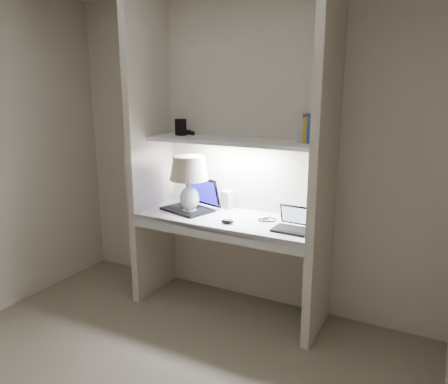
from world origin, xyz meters
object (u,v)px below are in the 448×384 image
Objects in this scene: laptop_netbook at (293,225)px; speaker at (227,200)px; table_lamp at (189,175)px; laptop_main at (193,202)px; book_row at (313,129)px.

laptop_netbook is 1.78× the size of speaker.
table_lamp reaches higher than laptop_netbook.
laptop_main is 1.80× the size of laptop_netbook.
laptop_netbook is (0.88, -0.03, -0.27)m from table_lamp.
table_lamp is 0.97× the size of laptop_main.
speaker is 0.95m from book_row.
table_lamp is 1.75× the size of laptop_netbook.
table_lamp is at bearing -57.18° from laptop_main.
speaker is (-0.67, 0.28, 0.03)m from laptop_netbook.
laptop_netbook is (0.91, -0.12, -0.02)m from laptop_main.
laptop_main is 1.15m from book_row.
laptop_main is at bearing 105.96° from table_lamp.
book_row is (0.05, 0.22, 0.65)m from laptop_netbook.
laptop_main is 3.22× the size of speaker.
table_lamp is 3.12× the size of speaker.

